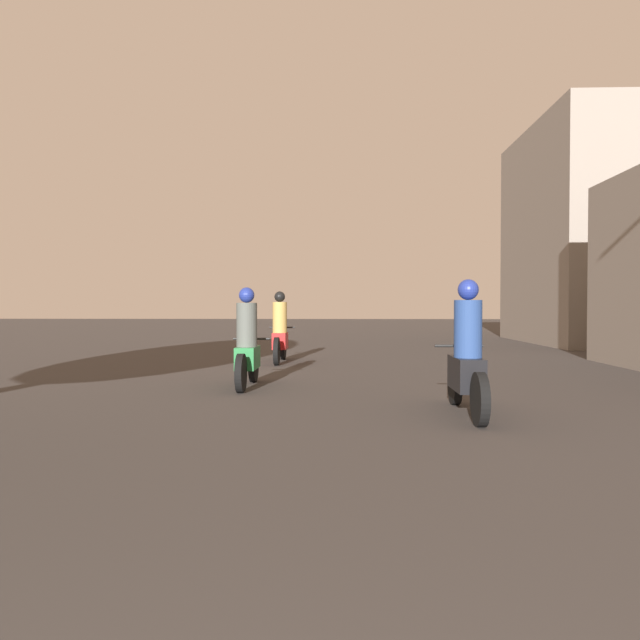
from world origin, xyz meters
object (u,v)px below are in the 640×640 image
(motorcycle_black, at_px, (467,361))
(motorcycle_green, at_px, (247,347))
(motorcycle_red, at_px, (280,334))
(building_right_far, at_px, (593,235))

(motorcycle_black, bearing_deg, motorcycle_green, 139.73)
(motorcycle_black, bearing_deg, motorcycle_red, 111.77)
(motorcycle_black, relative_size, motorcycle_green, 1.09)
(motorcycle_black, height_order, motorcycle_green, motorcycle_black)
(motorcycle_black, relative_size, building_right_far, 0.27)
(motorcycle_red, height_order, building_right_far, building_right_far)
(motorcycle_green, relative_size, building_right_far, 0.24)
(motorcycle_green, xyz_separation_m, motorcycle_red, (0.08, 4.29, 0.02))
(motorcycle_black, xyz_separation_m, motorcycle_red, (-2.86, 6.64, 0.01))
(motorcycle_black, height_order, motorcycle_red, motorcycle_red)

